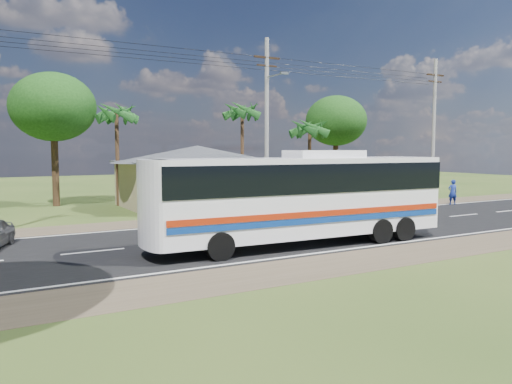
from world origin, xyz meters
TOP-DOWN VIEW (x-y plane):
  - ground at (0.00, 0.00)m, footprint 120.00×120.00m
  - road at (0.00, 0.00)m, footprint 120.00×16.00m
  - house at (1.00, 13.00)m, footprint 12.40×10.00m
  - waiting_shed at (13.00, 8.50)m, footprint 5.20×4.48m
  - concrete_barrier at (12.00, 5.60)m, footprint 7.00×0.30m
  - utility_poles at (2.67, 6.49)m, footprint 32.80×2.22m
  - palm_near at (9.50, 11.00)m, footprint 2.80×2.80m
  - palm_mid at (6.00, 15.50)m, footprint 2.80×2.80m
  - palm_far at (-4.00, 16.00)m, footprint 2.80×2.80m
  - tree_behind_house at (-8.00, 18.00)m, footprint 6.00×6.00m
  - tree_behind_shed at (16.00, 16.00)m, footprint 5.60×5.60m
  - coach_bus at (-0.74, -2.90)m, footprint 13.35×3.45m
  - motorcycle at (4.47, 7.84)m, footprint 1.69×0.78m
  - person at (17.89, 4.45)m, footprint 0.81×0.69m

SIDE VIEW (x-z plane):
  - ground at x=0.00m, z-range 0.00..0.00m
  - road at x=0.00m, z-range -0.01..0.02m
  - motorcycle at x=4.47m, z-range 0.00..0.86m
  - concrete_barrier at x=12.00m, z-range 0.00..0.90m
  - person at x=17.89m, z-range 0.00..1.88m
  - coach_bus at x=-0.74m, z-range 0.29..4.40m
  - house at x=1.00m, z-range 0.14..5.14m
  - waiting_shed at x=13.00m, z-range 1.05..4.40m
  - palm_near at x=9.50m, z-range 2.36..9.06m
  - utility_poles at x=2.67m, z-range 0.27..11.27m
  - palm_far at x=-4.00m, z-range 2.83..10.53m
  - tree_behind_shed at x=16.00m, z-range 2.17..11.19m
  - tree_behind_house at x=-8.00m, z-range 2.31..11.92m
  - palm_mid at x=6.00m, z-range 3.06..11.26m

